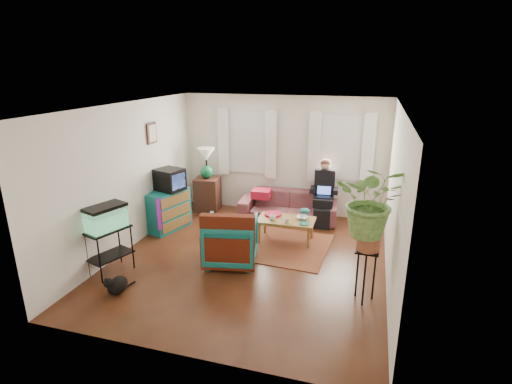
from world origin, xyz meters
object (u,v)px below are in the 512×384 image
(aquarium_stand, at_px, (110,251))
(armchair, at_px, (231,238))
(side_table, at_px, (208,194))
(plant_stand, at_px, (365,275))
(sofa, at_px, (288,201))
(dresser, at_px, (168,210))
(coffee_table, at_px, (286,230))

(aquarium_stand, xyz_separation_m, armchair, (1.73, 0.89, 0.05))
(side_table, relative_size, plant_stand, 0.96)
(sofa, height_order, side_table, sofa)
(sofa, bearing_deg, plant_stand, -62.29)
(sofa, xyz_separation_m, plant_stand, (1.68, -2.79, -0.01))
(aquarium_stand, bearing_deg, dresser, 109.03)
(sofa, distance_m, dresser, 2.54)
(side_table, height_order, coffee_table, side_table)
(side_table, height_order, armchair, armchair)
(aquarium_stand, bearing_deg, side_table, 102.97)
(coffee_table, xyz_separation_m, plant_stand, (1.49, -1.66, 0.18))
(plant_stand, bearing_deg, armchair, 165.36)
(side_table, xyz_separation_m, dresser, (-0.34, -1.25, 0.02))
(sofa, relative_size, dresser, 2.29)
(coffee_table, bearing_deg, aquarium_stand, -141.54)
(dresser, relative_size, plant_stand, 1.13)
(dresser, bearing_deg, aquarium_stand, -73.35)
(sofa, xyz_separation_m, coffee_table, (0.19, -1.12, -0.18))
(sofa, height_order, coffee_table, sofa)
(sofa, distance_m, armchair, 2.27)
(armchair, bearing_deg, coffee_table, -134.16)
(side_table, relative_size, dresser, 0.85)
(armchair, xyz_separation_m, plant_stand, (2.20, -0.57, -0.03))
(side_table, relative_size, armchair, 0.89)
(side_table, xyz_separation_m, plant_stand, (3.58, -2.83, 0.01))
(side_table, height_order, dresser, dresser)
(dresser, height_order, coffee_table, dresser)
(side_table, distance_m, coffee_table, 2.39)
(sofa, distance_m, plant_stand, 3.25)
(sofa, xyz_separation_m, aquarium_stand, (-2.24, -3.10, -0.03))
(side_table, relative_size, aquarium_stand, 1.01)
(dresser, height_order, aquarium_stand, dresser)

